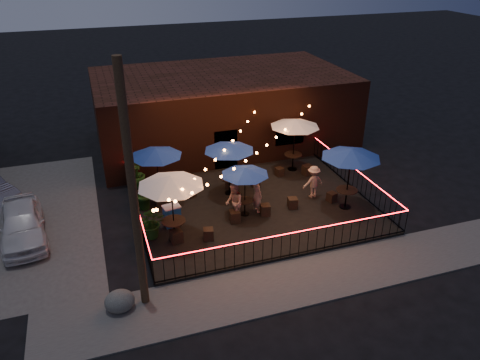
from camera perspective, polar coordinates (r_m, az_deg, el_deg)
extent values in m
plane|color=black|center=(19.19, 3.61, -6.29)|extent=(110.00, 110.00, 0.00)
cube|color=black|center=(20.73, 1.57, -3.25)|extent=(10.00, 8.00, 0.15)
cube|color=#464341|center=(16.80, 7.81, -11.96)|extent=(18.00, 2.50, 0.05)
cube|color=#32170D|center=(27.20, -2.19, 8.73)|extent=(14.00, 8.00, 4.00)
cube|color=black|center=(23.77, -1.79, 3.65)|extent=(1.20, 0.24, 2.20)
cube|color=black|center=(24.73, 6.01, 5.71)|extent=(1.60, 0.24, 1.20)
cylinder|color=#382516|center=(13.85, -12.90, -1.81)|extent=(0.26, 0.26, 8.00)
cube|color=black|center=(17.56, 6.08, -9.04)|extent=(10.00, 0.04, 0.04)
cube|color=black|center=(17.04, 6.23, -6.54)|extent=(10.00, 0.04, 0.04)
cube|color=#FF0E1A|center=(17.02, 6.24, -6.45)|extent=(10.00, 0.03, 0.02)
cube|color=black|center=(19.73, -12.26, -5.11)|extent=(0.04, 8.00, 0.04)
cube|color=black|center=(19.27, -12.53, -2.79)|extent=(0.04, 8.00, 0.04)
cube|color=#FF0E1A|center=(19.26, -12.53, -2.72)|extent=(0.03, 8.00, 0.02)
cube|color=black|center=(22.67, 13.54, -0.80)|extent=(0.04, 8.00, 0.04)
cube|color=black|center=(22.27, 13.79, 1.30)|extent=(0.04, 8.00, 0.04)
cube|color=#FF0E1A|center=(22.26, 13.80, 1.37)|extent=(0.03, 8.00, 0.02)
cylinder|color=black|center=(18.59, -7.93, -7.14)|extent=(0.50, 0.50, 0.03)
cylinder|color=black|center=(18.36, -8.01, -6.09)|extent=(0.07, 0.07, 0.83)
cylinder|color=black|center=(18.14, -8.09, -4.96)|extent=(0.92, 0.92, 0.05)
cylinder|color=black|center=(17.87, -8.20, -3.53)|extent=(0.05, 0.05, 2.75)
cone|color=silver|center=(17.29, -8.46, -0.09)|extent=(2.99, 2.99, 0.40)
cylinder|color=black|center=(21.42, -9.71, -2.32)|extent=(0.46, 0.46, 0.03)
cylinder|color=black|center=(21.25, -9.78, -1.45)|extent=(0.06, 0.06, 0.75)
cylinder|color=black|center=(21.07, -9.86, -0.54)|extent=(0.83, 0.83, 0.04)
cylinder|color=black|center=(20.86, -9.97, 0.63)|extent=(0.05, 0.05, 2.49)
cone|color=navy|center=(20.41, -10.21, 3.36)|extent=(2.47, 2.47, 0.36)
cylinder|color=black|center=(20.02, 0.58, -4.15)|extent=(0.40, 0.40, 0.03)
cylinder|color=black|center=(19.85, 0.59, -3.35)|extent=(0.05, 0.05, 0.66)
cylinder|color=black|center=(19.68, 0.59, -2.50)|extent=(0.73, 0.73, 0.04)
cylinder|color=black|center=(19.48, 0.60, -1.43)|extent=(0.04, 0.04, 2.19)
cone|color=navy|center=(19.04, 0.61, 1.10)|extent=(2.24, 2.24, 0.32)
cylinder|color=black|center=(21.65, -1.27, -1.56)|extent=(0.46, 0.46, 0.03)
cylinder|color=black|center=(21.48, -1.28, -0.70)|extent=(0.06, 0.06, 0.74)
cylinder|color=black|center=(21.31, -1.29, 0.21)|extent=(0.83, 0.83, 0.04)
cylinder|color=black|center=(21.10, -1.31, 1.36)|extent=(0.05, 0.05, 2.48)
cone|color=navy|center=(20.65, -1.34, 4.08)|extent=(2.42, 2.42, 0.36)
cylinder|color=black|center=(21.05, 12.67, -3.18)|extent=(0.50, 0.50, 0.03)
cylinder|color=black|center=(20.85, 12.79, -2.21)|extent=(0.07, 0.07, 0.83)
cylinder|color=black|center=(20.65, 12.90, -1.18)|extent=(0.92, 0.92, 0.05)
cylinder|color=black|center=(20.42, 13.05, 0.12)|extent=(0.05, 0.05, 2.75)
cone|color=navy|center=(19.92, 13.41, 3.21)|extent=(2.83, 2.83, 0.40)
cylinder|color=black|center=(24.07, 6.40, 1.36)|extent=(0.49, 0.49, 0.03)
cylinder|color=black|center=(23.90, 6.45, 2.21)|extent=(0.07, 0.07, 0.80)
cylinder|color=black|center=(23.73, 6.50, 3.12)|extent=(0.89, 0.89, 0.04)
cylinder|color=black|center=(23.53, 6.56, 4.26)|extent=(0.05, 0.05, 2.68)
cone|color=silver|center=(23.11, 6.72, 6.94)|extent=(2.68, 2.68, 0.39)
cube|color=black|center=(18.32, -7.78, -6.79)|extent=(0.50, 0.50, 0.51)
cube|color=black|center=(18.36, -3.87, -6.59)|extent=(0.46, 0.46, 0.46)
cube|color=black|center=(20.92, -9.53, -2.30)|extent=(0.55, 0.55, 0.52)
cube|color=black|center=(21.39, -5.98, -1.52)|extent=(0.46, 0.46, 0.42)
cube|color=black|center=(19.39, -0.65, -4.47)|extent=(0.46, 0.46, 0.49)
cube|color=black|center=(19.91, 3.10, -3.64)|extent=(0.46, 0.46, 0.47)
cube|color=black|center=(21.97, -1.19, -0.57)|extent=(0.44, 0.44, 0.40)
cube|color=black|center=(22.18, 1.85, -0.18)|extent=(0.41, 0.41, 0.48)
cube|color=black|center=(20.49, 6.42, -2.81)|extent=(0.47, 0.47, 0.47)
cube|color=black|center=(21.29, 11.11, -2.04)|extent=(0.45, 0.45, 0.43)
cube|color=black|center=(23.25, 4.84, 1.00)|extent=(0.44, 0.44, 0.42)
cube|color=black|center=(23.51, 8.20, 1.21)|extent=(0.47, 0.47, 0.50)
imported|color=tan|center=(19.88, 2.10, -1.82)|extent=(0.48, 0.64, 1.58)
imported|color=tan|center=(19.17, -0.73, -2.78)|extent=(0.70, 0.87, 1.70)
imported|color=tan|center=(21.27, 8.93, -0.21)|extent=(1.02, 0.64, 1.52)
imported|color=#163E0C|center=(18.57, -10.77, -5.11)|extent=(1.36, 1.24, 1.29)
imported|color=#1A370E|center=(20.50, -11.50, -1.65)|extent=(0.88, 0.75, 1.45)
imported|color=#163810|center=(22.40, -12.54, 0.83)|extent=(0.96, 0.96, 1.46)
cube|color=#18539E|center=(19.27, -8.29, -4.37)|extent=(0.70, 0.54, 0.85)
cube|color=silver|center=(19.05, -8.37, -3.22)|extent=(0.75, 0.59, 0.05)
ellipsoid|color=#464641|center=(15.78, -14.46, -14.12)|extent=(1.07, 0.96, 0.72)
imported|color=silver|center=(20.23, -25.06, -4.85)|extent=(2.12, 4.30, 1.41)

